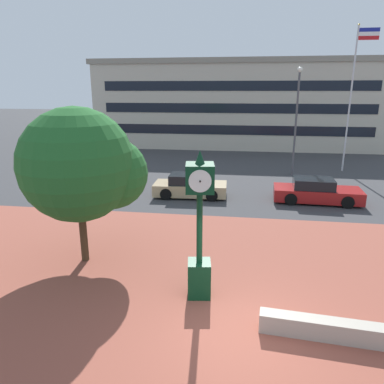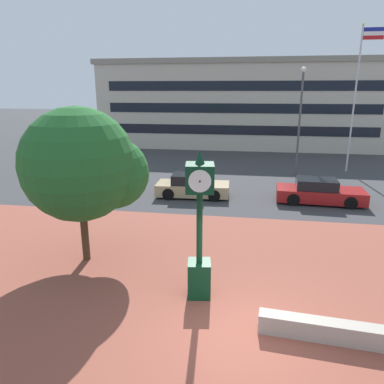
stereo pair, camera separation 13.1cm
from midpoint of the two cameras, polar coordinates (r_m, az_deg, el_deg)
name	(u,v)px [view 2 (the right image)]	position (r m, az deg, el deg)	size (l,w,h in m)	color
ground_plane	(238,333)	(9.66, 7.63, -21.18)	(200.00, 200.00, 0.00)	#38383A
plaza_brick_paving	(240,286)	(11.51, 7.98, -14.51)	(44.00, 12.45, 0.01)	brown
planter_wall	(326,330)	(9.80, 20.83, -19.77)	(3.20, 0.40, 0.50)	#ADA393
street_clock	(199,228)	(10.06, 1.56, -5.78)	(0.85, 0.89, 4.28)	#0C381E
plaza_tree	(86,167)	(12.50, -16.06, 3.88)	(4.08, 3.79, 5.32)	#42301E
car_street_near	(192,186)	(20.24, 0.19, 0.89)	(4.11, 2.00, 1.28)	tan
car_street_mid	(319,192)	(20.30, 19.60, -0.01)	(4.58, 2.04, 1.28)	maroon
flagpole_primary	(357,92)	(28.44, 24.75, 14.22)	(1.45, 0.14, 10.06)	silver
civic_building	(241,103)	(42.14, 7.88, 13.76)	(29.11, 13.78, 8.71)	beige
street_lamp_post	(300,112)	(25.89, 16.89, 12.06)	(0.36, 0.36, 7.24)	#4C4C51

